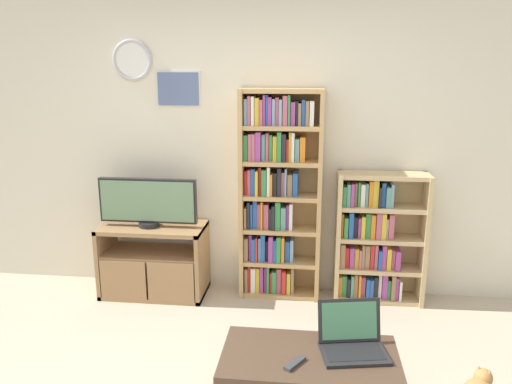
{
  "coord_description": "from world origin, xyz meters",
  "views": [
    {
      "loc": [
        0.56,
        -2.37,
        2.0
      ],
      "look_at": [
        0.16,
        1.06,
        1.13
      ],
      "focal_mm": 35.0,
      "sensor_mm": 36.0,
      "label": 1
    }
  ],
  "objects_px": {
    "bookshelf_tall": "(276,195)",
    "bookshelf_short": "(374,240)",
    "television": "(148,202)",
    "coffee_table": "(310,361)",
    "remote_near_laptop": "(295,363)",
    "tv_stand": "(154,260)",
    "laptop": "(352,339)"
  },
  "relations": [
    {
      "from": "bookshelf_tall",
      "to": "bookshelf_short",
      "type": "distance_m",
      "value": 0.93
    },
    {
      "from": "television",
      "to": "laptop",
      "type": "bearing_deg",
      "value": -39.2
    },
    {
      "from": "bookshelf_tall",
      "to": "coffee_table",
      "type": "bearing_deg",
      "value": -78.53
    },
    {
      "from": "television",
      "to": "laptop",
      "type": "relative_size",
      "value": 2.02
    },
    {
      "from": "tv_stand",
      "to": "laptop",
      "type": "bearing_deg",
      "value": -39.69
    },
    {
      "from": "coffee_table",
      "to": "remote_near_laptop",
      "type": "bearing_deg",
      "value": -127.85
    },
    {
      "from": "coffee_table",
      "to": "laptop",
      "type": "distance_m",
      "value": 0.28
    },
    {
      "from": "tv_stand",
      "to": "coffee_table",
      "type": "height_order",
      "value": "tv_stand"
    },
    {
      "from": "bookshelf_short",
      "to": "remote_near_laptop",
      "type": "xyz_separation_m",
      "value": [
        -0.61,
        -1.69,
        -0.15
      ]
    },
    {
      "from": "television",
      "to": "remote_near_laptop",
      "type": "xyz_separation_m",
      "value": [
        1.34,
        -1.55,
        -0.47
      ]
    },
    {
      "from": "tv_stand",
      "to": "bookshelf_tall",
      "type": "bearing_deg",
      "value": 7.11
    },
    {
      "from": "bookshelf_tall",
      "to": "remote_near_laptop",
      "type": "bearing_deg",
      "value": -81.96
    },
    {
      "from": "television",
      "to": "bookshelf_short",
      "type": "xyz_separation_m",
      "value": [
        1.95,
        0.14,
        -0.31
      ]
    },
    {
      "from": "bookshelf_short",
      "to": "remote_near_laptop",
      "type": "bearing_deg",
      "value": -109.98
    },
    {
      "from": "bookshelf_tall",
      "to": "bookshelf_short",
      "type": "relative_size",
      "value": 1.61
    },
    {
      "from": "television",
      "to": "laptop",
      "type": "xyz_separation_m",
      "value": [
        1.66,
        -1.36,
        -0.41
      ]
    },
    {
      "from": "tv_stand",
      "to": "bookshelf_short",
      "type": "bearing_deg",
      "value": 3.87
    },
    {
      "from": "remote_near_laptop",
      "to": "television",
      "type": "bearing_deg",
      "value": 163.57
    },
    {
      "from": "television",
      "to": "coffee_table",
      "type": "height_order",
      "value": "television"
    },
    {
      "from": "television",
      "to": "tv_stand",
      "type": "bearing_deg",
      "value": 21.89
    },
    {
      "from": "television",
      "to": "bookshelf_short",
      "type": "relative_size",
      "value": 0.75
    },
    {
      "from": "coffee_table",
      "to": "remote_near_laptop",
      "type": "xyz_separation_m",
      "value": [
        -0.08,
        -0.11,
        0.05
      ]
    },
    {
      "from": "tv_stand",
      "to": "laptop",
      "type": "distance_m",
      "value": 2.14
    },
    {
      "from": "bookshelf_tall",
      "to": "remote_near_laptop",
      "type": "xyz_separation_m",
      "value": [
        0.24,
        -1.69,
        -0.53
      ]
    },
    {
      "from": "television",
      "to": "coffee_table",
      "type": "xyz_separation_m",
      "value": [
        1.42,
        -1.44,
        -0.52
      ]
    },
    {
      "from": "bookshelf_short",
      "to": "remote_near_laptop",
      "type": "relative_size",
      "value": 7.15
    },
    {
      "from": "television",
      "to": "bookshelf_tall",
      "type": "relative_size",
      "value": 0.47
    },
    {
      "from": "tv_stand",
      "to": "remote_near_laptop",
      "type": "relative_size",
      "value": 5.78
    },
    {
      "from": "bookshelf_short",
      "to": "television",
      "type": "bearing_deg",
      "value": -175.94
    },
    {
      "from": "television",
      "to": "bookshelf_tall",
      "type": "bearing_deg",
      "value": 7.38
    },
    {
      "from": "bookshelf_tall",
      "to": "coffee_table",
      "type": "relative_size",
      "value": 1.78
    },
    {
      "from": "bookshelf_short",
      "to": "laptop",
      "type": "height_order",
      "value": "bookshelf_short"
    }
  ]
}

